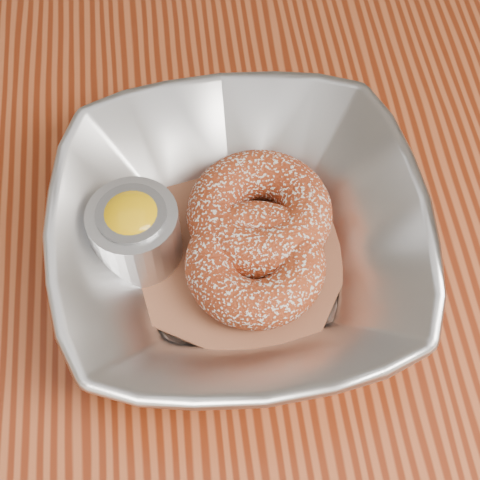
{
  "coord_description": "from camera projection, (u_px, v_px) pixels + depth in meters",
  "views": [
    {
      "loc": [
        0.07,
        -0.21,
        1.2
      ],
      "look_at": [
        0.1,
        0.04,
        0.78
      ],
      "focal_mm": 55.0,
      "sensor_mm": 36.0,
      "label": 1
    }
  ],
  "objects": [
    {
      "name": "table",
      "position": [
        119.0,
        379.0,
        0.58
      ],
      "size": [
        1.2,
        0.8,
        0.75
      ],
      "color": "brown",
      "rests_on": "ground_plane"
    },
    {
      "name": "serving_bowl",
      "position": [
        240.0,
        240.0,
        0.49
      ],
      "size": [
        0.25,
        0.25,
        0.06
      ],
      "primitive_type": "imported",
      "color": "silver",
      "rests_on": "table"
    },
    {
      "name": "parchment",
      "position": [
        240.0,
        256.0,
        0.51
      ],
      "size": [
        0.2,
        0.2,
        0.0
      ],
      "primitive_type": "cube",
      "rotation": [
        0.0,
        0.0,
        1.03
      ],
      "color": "brown",
      "rests_on": "table"
    },
    {
      "name": "donut_back",
      "position": [
        259.0,
        213.0,
        0.5
      ],
      "size": [
        0.12,
        0.12,
        0.04
      ],
      "primitive_type": "torus",
      "rotation": [
        0.0,
        0.0,
        0.2
      ],
      "color": "maroon",
      "rests_on": "parchment"
    },
    {
      "name": "donut_front",
      "position": [
        255.0,
        264.0,
        0.49
      ],
      "size": [
        0.11,
        0.11,
        0.03
      ],
      "primitive_type": "torus",
      "rotation": [
        0.0,
        0.0,
        0.22
      ],
      "color": "maroon",
      "rests_on": "parchment"
    },
    {
      "name": "ramekin",
      "position": [
        135.0,
        230.0,
        0.49
      ],
      "size": [
        0.06,
        0.06,
        0.05
      ],
      "color": "silver",
      "rests_on": "table"
    }
  ]
}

